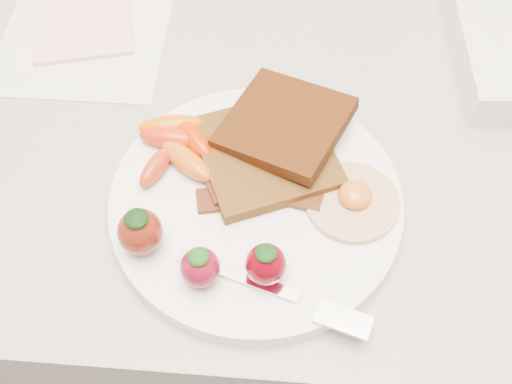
{
  "coord_description": "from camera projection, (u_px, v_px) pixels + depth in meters",
  "views": [
    {
      "loc": [
        -0.0,
        1.25,
        1.41
      ],
      "look_at": [
        -0.03,
        1.56,
        0.93
      ],
      "focal_mm": 45.0,
      "sensor_mm": 36.0,
      "label": 1
    }
  ],
  "objects": [
    {
      "name": "toast_upper",
      "position": [
        285.0,
        124.0,
        0.61
      ],
      "size": [
        0.14,
        0.14,
        0.02
      ],
      "primitive_type": "cube",
      "rotation": [
        0.0,
        -0.1,
        -0.42
      ],
      "color": "black",
      "rests_on": "toast_lower"
    },
    {
      "name": "notepad",
      "position": [
        82.0,
        10.0,
        0.74
      ],
      "size": [
        0.14,
        0.18,
        0.01
      ],
      "primitive_type": "cube",
      "rotation": [
        0.0,
        0.0,
        0.25
      ],
      "color": "#F8BDC2",
      "rests_on": "paper_sheet"
    },
    {
      "name": "bacon_strips",
      "position": [
        261.0,
        187.0,
        0.59
      ],
      "size": [
        0.12,
        0.07,
        0.01
      ],
      "color": "black",
      "rests_on": "plate"
    },
    {
      "name": "strawberries",
      "position": [
        193.0,
        251.0,
        0.53
      ],
      "size": [
        0.14,
        0.06,
        0.05
      ],
      "color": "maroon",
      "rests_on": "plate"
    },
    {
      "name": "fried_egg",
      "position": [
        353.0,
        200.0,
        0.58
      ],
      "size": [
        0.1,
        0.1,
        0.02
      ],
      "color": "beige",
      "rests_on": "plate"
    },
    {
      "name": "baby_carrots",
      "position": [
        177.0,
        144.0,
        0.61
      ],
      "size": [
        0.09,
        0.09,
        0.02
      ],
      "color": "red",
      "rests_on": "plate"
    },
    {
      "name": "fork",
      "position": [
        285.0,
        295.0,
        0.53
      ],
      "size": [
        0.17,
        0.07,
        0.0
      ],
      "color": "silver",
      "rests_on": "plate"
    },
    {
      "name": "plate",
      "position": [
        256.0,
        203.0,
        0.59
      ],
      "size": [
        0.27,
        0.27,
        0.02
      ],
      "primitive_type": "cylinder",
      "color": "white",
      "rests_on": "counter"
    },
    {
      "name": "toast_lower",
      "position": [
        266.0,
        153.0,
        0.61
      ],
      "size": [
        0.16,
        0.16,
        0.01
      ],
      "primitive_type": "cube",
      "rotation": [
        0.0,
        0.0,
        0.41
      ],
      "color": "#361706",
      "rests_on": "plate"
    },
    {
      "name": "counter",
      "position": [
        280.0,
        281.0,
        1.05
      ],
      "size": [
        2.0,
        0.6,
        0.9
      ],
      "primitive_type": "cube",
      "color": "gray",
      "rests_on": "ground"
    },
    {
      "name": "paper_sheet",
      "position": [
        90.0,
        20.0,
        0.74
      ],
      "size": [
        0.19,
        0.25,
        0.0
      ],
      "primitive_type": "cube",
      "rotation": [
        0.0,
        0.0,
        0.01
      ],
      "color": "white",
      "rests_on": "counter"
    }
  ]
}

